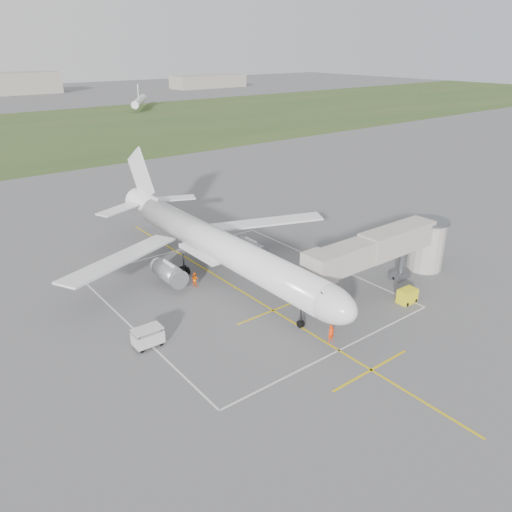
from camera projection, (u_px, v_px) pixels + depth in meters
ground at (222, 280)px, 62.90m from camera, size 700.00×700.00×0.00m
apron_markings at (250, 297)px, 58.68m from camera, size 28.20×60.00×0.01m
airliner at (218, 246)px, 61.72m from camera, size 38.93×46.75×13.52m
jet_bridge at (392, 248)px, 60.14m from camera, size 23.40×5.00×7.20m
gpu_unit at (407, 296)px, 57.10m from camera, size 2.24×1.61×1.65m
baggage_cart at (148, 337)px, 48.70m from camera, size 2.90×1.77×2.00m
ramp_worker_nose at (331, 333)px, 49.53m from camera, size 0.76×0.60×1.85m
ramp_worker_wing at (195, 279)px, 60.91m from camera, size 0.99×1.08×1.79m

